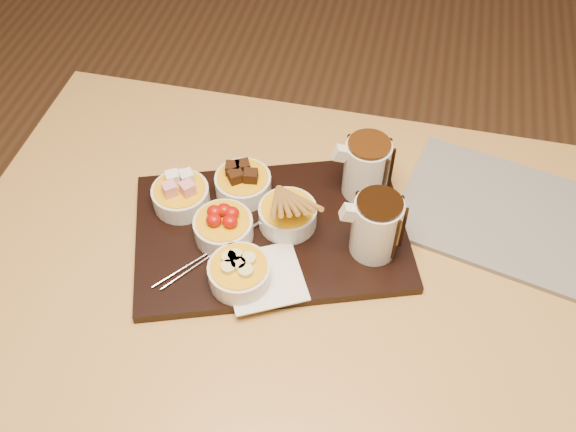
% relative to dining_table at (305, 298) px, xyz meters
% --- Properties ---
extents(dining_table, '(1.20, 0.80, 0.75)m').
position_rel_dining_table_xyz_m(dining_table, '(0.00, 0.00, 0.00)').
color(dining_table, tan).
rests_on(dining_table, ground).
extents(serving_board, '(0.53, 0.44, 0.02)m').
position_rel_dining_table_xyz_m(serving_board, '(-0.07, 0.05, 0.11)').
color(serving_board, black).
rests_on(serving_board, dining_table).
extents(napkin, '(0.16, 0.16, 0.00)m').
position_rel_dining_table_xyz_m(napkin, '(-0.06, -0.05, 0.12)').
color(napkin, white).
rests_on(napkin, serving_board).
extents(bowl_marshmallows, '(0.10, 0.10, 0.04)m').
position_rel_dining_table_xyz_m(bowl_marshmallows, '(-0.24, 0.07, 0.14)').
color(bowl_marshmallows, silver).
rests_on(bowl_marshmallows, serving_board).
extents(bowl_cake, '(0.10, 0.10, 0.04)m').
position_rel_dining_table_xyz_m(bowl_cake, '(-0.14, 0.12, 0.14)').
color(bowl_cake, silver).
rests_on(bowl_cake, serving_board).
extents(bowl_strawberries, '(0.10, 0.10, 0.04)m').
position_rel_dining_table_xyz_m(bowl_strawberries, '(-0.15, 0.02, 0.14)').
color(bowl_strawberries, silver).
rests_on(bowl_strawberries, serving_board).
extents(bowl_biscotti, '(0.10, 0.10, 0.04)m').
position_rel_dining_table_xyz_m(bowl_biscotti, '(-0.05, 0.07, 0.14)').
color(bowl_biscotti, silver).
rests_on(bowl_biscotti, serving_board).
extents(bowl_bananas, '(0.10, 0.10, 0.04)m').
position_rel_dining_table_xyz_m(bowl_bananas, '(-0.10, -0.06, 0.14)').
color(bowl_bananas, silver).
rests_on(bowl_bananas, serving_board).
extents(pitcher_dark_chocolate, '(0.10, 0.10, 0.11)m').
position_rel_dining_table_xyz_m(pitcher_dark_chocolate, '(0.10, 0.05, 0.17)').
color(pitcher_dark_chocolate, silver).
rests_on(pitcher_dark_chocolate, serving_board).
extents(pitcher_milk_chocolate, '(0.10, 0.10, 0.11)m').
position_rel_dining_table_xyz_m(pitcher_milk_chocolate, '(0.07, 0.18, 0.17)').
color(pitcher_milk_chocolate, silver).
rests_on(pitcher_milk_chocolate, serving_board).
extents(fondue_skewers, '(0.22, 0.19, 0.01)m').
position_rel_dining_table_xyz_m(fondue_skewers, '(-0.15, -0.01, 0.12)').
color(fondue_skewers, silver).
rests_on(fondue_skewers, serving_board).
extents(newspaper, '(0.38, 0.33, 0.01)m').
position_rel_dining_table_xyz_m(newspaper, '(0.31, 0.19, 0.10)').
color(newspaper, beige).
rests_on(newspaper, dining_table).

